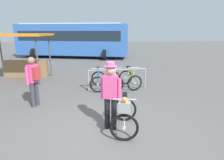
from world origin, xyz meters
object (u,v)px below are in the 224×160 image
racked_bike_blue (98,80)px  person_with_featured_bike (111,93)px  racked_bike_lime (130,79)px  pedestrian_with_backpack (33,79)px  featured_bicycle (124,114)px  bus_distant (72,38)px  market_stall (20,52)px  racked_bike_white (114,80)px

racked_bike_blue → person_with_featured_bike: 3.58m
racked_bike_lime → pedestrian_with_backpack: pedestrian_with_backpack is taller
racked_bike_blue → featured_bicycle: bearing=-80.3°
bus_distant → market_stall: (-1.59, -8.13, -0.35)m
person_with_featured_bike → market_stall: bearing=127.1°
racked_bike_blue → racked_bike_white: bearing=4.9°
featured_bicycle → racked_bike_lime: bearing=78.9°
person_with_featured_bike → pedestrian_with_backpack: 2.93m
featured_bicycle → person_with_featured_bike: person_with_featured_bike is taller
racked_bike_white → pedestrian_with_backpack: pedestrian_with_backpack is taller
racked_bike_lime → racked_bike_blue: bearing=-175.1°
racked_bike_lime → bus_distant: size_ratio=0.12×
racked_bike_blue → pedestrian_with_backpack: 2.82m
person_with_featured_bike → racked_bike_white: bearing=83.9°
racked_bike_blue → racked_bike_lime: size_ratio=0.92×
featured_bicycle → market_stall: 7.46m
racked_bike_white → market_stall: bearing=156.2°
featured_bicycle → racked_bike_blue: bearing=99.7°
racked_bike_blue → featured_bicycle: size_ratio=0.90×
racked_bike_white → pedestrian_with_backpack: bearing=-145.8°
person_with_featured_bike → racked_bike_lime: bearing=73.5°
racked_bike_blue → market_stall: size_ratio=0.34×
racked_bike_lime → bus_distant: bearing=110.3°
racked_bike_blue → market_stall: market_stall is taller
racked_bike_white → featured_bicycle: featured_bicycle is taller
person_with_featured_bike → bus_distant: 14.02m
featured_bicycle → bus_distant: size_ratio=0.12×
racked_bike_lime → bus_distant: bus_distant is taller
racked_bike_white → market_stall: (-4.62, 2.04, 1.03)m
racked_bike_white → featured_bicycle: size_ratio=0.93×
racked_bike_blue → featured_bicycle: featured_bicycle is taller
pedestrian_with_backpack → market_stall: (-1.85, 3.92, 0.46)m
pedestrian_with_backpack → market_stall: bearing=115.3°
bus_distant → market_stall: size_ratio=3.18×
racked_bike_blue → racked_bike_white: 0.70m
pedestrian_with_backpack → market_stall: 4.36m
racked_bike_lime → featured_bicycle: bearing=-101.1°
racked_bike_blue → person_with_featured_bike: bearing=-84.9°
racked_bike_blue → featured_bicycle: (0.64, -3.74, 0.12)m
racked_bike_lime → featured_bicycle: 3.93m
bus_distant → person_with_featured_bike: bearing=-79.1°
market_stall → person_with_featured_bike: bearing=-52.9°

